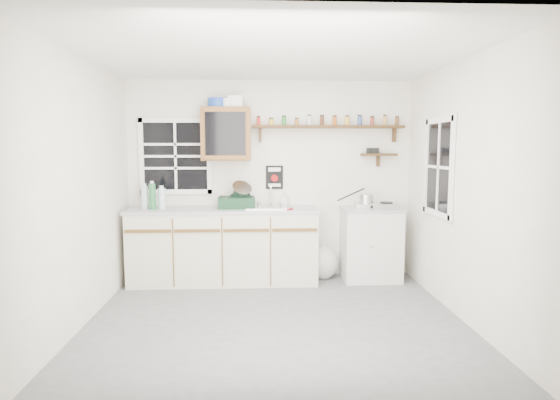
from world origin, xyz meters
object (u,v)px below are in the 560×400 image
(main_cabinet, at_px, (224,245))
(upper_cabinet, at_px, (226,134))
(hotplate, at_px, (376,205))
(right_cabinet, at_px, (370,244))
(spice_shelf, at_px, (329,126))
(dish_rack, at_px, (238,199))

(main_cabinet, xyz_separation_m, upper_cabinet, (0.03, 0.14, 1.36))
(hotplate, bearing_deg, main_cabinet, -173.25)
(upper_cabinet, bearing_deg, right_cabinet, -3.76)
(spice_shelf, distance_m, hotplate, 1.16)
(main_cabinet, height_order, hotplate, hotplate)
(right_cabinet, height_order, spice_shelf, spice_shelf)
(dish_rack, bearing_deg, right_cabinet, -4.28)
(right_cabinet, xyz_separation_m, upper_cabinet, (-1.80, 0.12, 1.37))
(main_cabinet, bearing_deg, hotplate, 0.16)
(right_cabinet, bearing_deg, spice_shelf, 160.15)
(main_cabinet, bearing_deg, right_cabinet, 0.79)
(right_cabinet, bearing_deg, main_cabinet, -179.21)
(right_cabinet, relative_size, spice_shelf, 0.48)
(hotplate, bearing_deg, dish_rack, -174.81)
(main_cabinet, distance_m, right_cabinet, 1.84)
(right_cabinet, height_order, dish_rack, dish_rack)
(spice_shelf, xyz_separation_m, hotplate, (0.58, -0.21, -0.99))
(upper_cabinet, bearing_deg, main_cabinet, -103.68)
(dish_rack, distance_m, hotplate, 1.72)
(right_cabinet, distance_m, dish_rack, 1.76)
(upper_cabinet, bearing_deg, dish_rack, -35.08)
(main_cabinet, bearing_deg, spice_shelf, 9.20)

